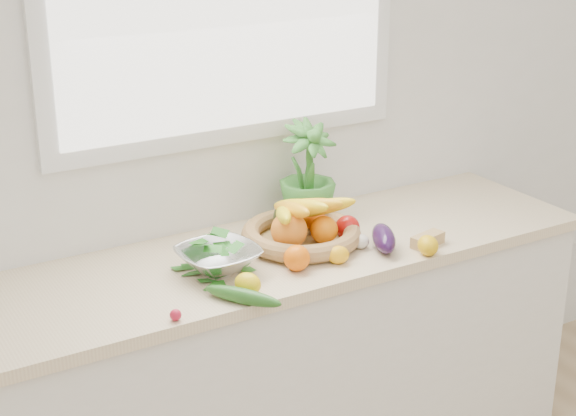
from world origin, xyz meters
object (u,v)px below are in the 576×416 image
fruit_basket (300,228)px  colander_with_spinach (218,253)px  apple (348,228)px  potted_herb (308,172)px  eggplant (384,238)px  cucumber (243,296)px

fruit_basket → colander_with_spinach: size_ratio=1.76×
apple → potted_herb: bearing=100.3°
eggplant → cucumber: size_ratio=0.77×
cucumber → colander_with_spinach: 0.23m
colander_with_spinach → potted_herb: bearing=25.4°
potted_herb → colander_with_spinach: bearing=-154.6°
apple → colander_with_spinach: (-0.50, -0.02, 0.02)m
eggplant → potted_herb: potted_herb is taller
potted_herb → colander_with_spinach: 0.52m
cucumber → eggplant: bearing=10.8°
apple → cucumber: size_ratio=0.34×
fruit_basket → colander_with_spinach: fruit_basket is taller
apple → cucumber: bearing=-155.4°
apple → eggplant: 0.14m
fruit_basket → cucumber: bearing=-142.1°
fruit_basket → colander_with_spinach: 0.34m
cucumber → fruit_basket: fruit_basket is taller
potted_herb → fruit_basket: size_ratio=0.75×
colander_with_spinach → eggplant: bearing=-11.5°
apple → colander_with_spinach: colander_with_spinach is taller
apple → colander_with_spinach: 0.50m
cucumber → fruit_basket: 0.47m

